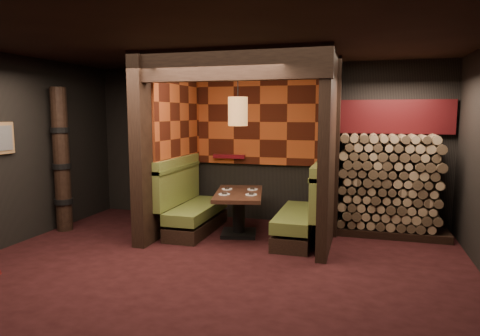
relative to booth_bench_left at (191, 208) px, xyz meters
name	(u,v)px	position (x,y,z in m)	size (l,w,h in m)	color
floor	(211,272)	(0.96, -1.65, -0.41)	(6.50, 5.50, 0.02)	black
ceiling	(209,38)	(0.96, -1.65, 2.46)	(6.50, 5.50, 0.02)	black
wall_back	(262,143)	(0.96, 1.11, 1.02)	(6.50, 0.02, 2.85)	black
wall_front	(54,205)	(0.96, -4.41, 1.02)	(6.50, 0.02, 2.85)	black
partition_left	(169,146)	(-0.39, 0.00, 1.02)	(0.20, 2.20, 2.85)	black
partition_right	(330,150)	(2.26, 0.05, 1.02)	(0.15, 2.10, 2.85)	black
header_beam	(226,64)	(0.94, -0.95, 2.23)	(2.85, 0.18, 0.44)	black
tapa_back_panel	(260,122)	(0.94, 1.06, 1.42)	(2.40, 0.06, 1.55)	#AF471C
tapa_side_panel	(179,121)	(-0.27, 0.17, 1.45)	(0.04, 1.85, 1.45)	#AF471C
lacquer_shelf	(229,156)	(0.36, 1.00, 0.78)	(0.60, 0.12, 0.07)	maroon
booth_bench_left	(191,208)	(0.00, 0.00, 0.00)	(0.68, 1.60, 1.14)	black
booth_bench_right	(304,215)	(1.89, 0.00, 0.00)	(0.68, 1.60, 1.14)	black
dining_table	(239,206)	(0.85, -0.02, 0.08)	(1.00, 1.47, 0.71)	black
place_settings	(239,191)	(0.85, -0.02, 0.32)	(0.69, 0.72, 0.03)	white
pendant_lamp	(238,111)	(0.85, -0.07, 1.61)	(0.31, 0.31, 1.07)	#936131
framed_picture	(3,138)	(-2.25, -1.55, 1.22)	(0.05, 0.36, 0.46)	#9C7447
totem_column	(62,161)	(-2.09, -0.55, 0.79)	(0.31, 0.31, 2.40)	black
firewood_stack	(394,185)	(3.25, 0.70, 0.42)	(1.73, 0.70, 1.64)	black
mosaic_header	(396,117)	(3.25, 1.03, 1.52)	(1.83, 0.10, 0.56)	maroon
bay_front_post	(337,149)	(2.35, 0.31, 1.02)	(0.08, 0.08, 2.85)	black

